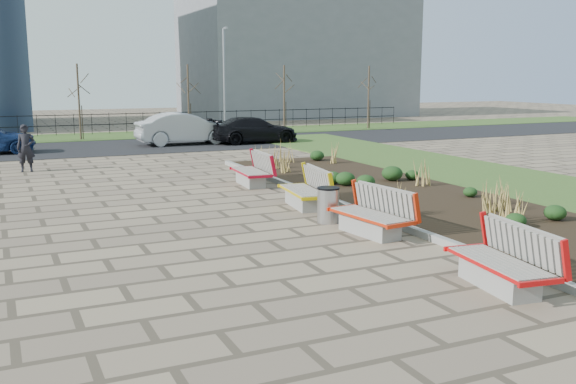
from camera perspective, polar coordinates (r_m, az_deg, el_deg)
name	(u,v)px	position (r m, az deg, el deg)	size (l,w,h in m)	color
ground	(281,280)	(10.88, -0.61, -7.83)	(120.00, 120.00, 0.00)	#827159
planting_bed	(413,198)	(18.14, 11.08, -0.51)	(4.50, 18.00, 0.10)	black
planting_curb	(340,204)	(16.90, 4.64, -1.05)	(0.16, 18.00, 0.15)	gray
grass_verge_near	(541,187)	(21.24, 21.56, 0.43)	(5.00, 38.00, 0.04)	#33511E
grass_verge_far	(78,137)	(37.83, -18.19, 4.65)	(80.00, 5.00, 0.04)	#33511E
road	(93,148)	(31.91, -16.93, 3.75)	(80.00, 7.00, 0.02)	black
bench_a	(499,259)	(10.85, 18.27, -5.65)	(0.90, 2.10, 1.00)	red
bench_b	(370,212)	(13.88, 7.26, -1.79)	(0.90, 2.10, 1.00)	red
bench_c	(303,188)	(16.69, 1.35, 0.33)	(0.90, 2.10, 1.00)	yellow
bench_d	(250,169)	(20.12, -3.37, 2.01)	(0.90, 2.10, 1.00)	red
litter_bin	(328,205)	(14.99, 3.59, -1.20)	(0.51, 0.51, 0.81)	#B2B2B7
pedestrian	(26,148)	(24.76, -22.28, 3.63)	(0.62, 0.41, 1.70)	black
car_silver	(185,128)	(32.57, -9.15, 5.60)	(1.67, 4.79, 1.58)	#A5A7AD
car_black	(254,130)	(32.91, -3.04, 5.54)	(1.85, 4.55, 1.32)	black
tree_c	(79,102)	(36.22, -18.09, 7.63)	(1.40, 1.40, 4.00)	#4C3D2D
tree_d	(188,100)	(37.39, -8.84, 8.08)	(1.40, 1.40, 4.00)	#4C3D2D
tree_e	(284,99)	(39.45, -0.35, 8.31)	(1.40, 1.40, 4.00)	#4C3D2D
tree_f	(369,97)	(42.27, 7.17, 8.36)	(1.40, 1.40, 4.00)	#4C3D2D
lamp_east	(224,82)	(37.49, -5.69, 9.69)	(0.24, 0.60, 6.00)	gray
railing_fence	(74,124)	(39.27, -18.50, 5.73)	(44.00, 0.10, 1.20)	black
building_grey	(295,57)	(56.88, 0.60, 11.88)	(18.00, 12.00, 10.00)	slate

